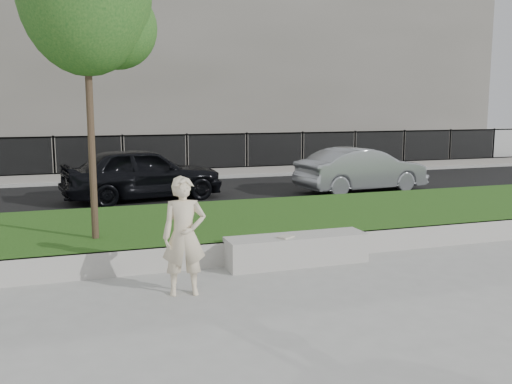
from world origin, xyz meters
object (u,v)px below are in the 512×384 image
object	(u,v)px
car_dark	(143,173)
man	(184,236)
car_silver	(362,170)
book	(286,237)
stone_bench	(297,250)

from	to	relation	value
car_dark	man	bearing A→B (deg)	168.22
car_dark	car_silver	world-z (taller)	car_dark
book	car_silver	bearing A→B (deg)	21.08
man	car_dark	size ratio (longest dim) A/B	0.39
man	book	xyz separation A→B (m)	(1.82, 0.79, -0.33)
man	car_silver	bearing A→B (deg)	55.64
book	man	bearing A→B (deg)	172.19
man	car_dark	distance (m)	7.99
stone_bench	car_silver	size ratio (longest dim) A/B	0.60
man	car_dark	xyz separation A→B (m)	(0.51, 7.98, -0.06)
book	car_silver	size ratio (longest dim) A/B	0.06
stone_bench	man	bearing A→B (deg)	-156.44
car_dark	stone_bench	bearing A→B (deg)	-175.80
car_silver	book	bearing A→B (deg)	135.42
book	stone_bench	bearing A→B (deg)	-7.99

